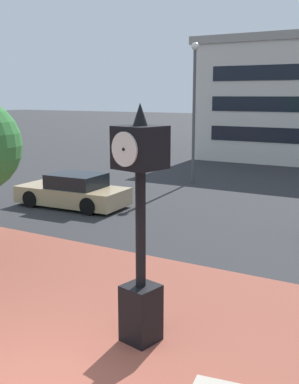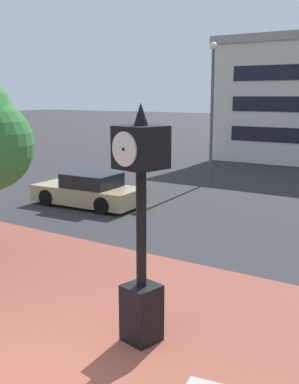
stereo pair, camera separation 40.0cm
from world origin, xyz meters
name	(u,v)px [view 1 (the left image)]	position (x,y,z in m)	size (l,w,h in m)	color
plaza_brick_paving	(75,361)	(0.00, 1.00, 0.00)	(44.00, 10.00, 0.01)	brown
street_clock	(141,226)	(0.56, 2.11, 2.07)	(0.82, 0.85, 4.08)	black
car_street_near	(74,192)	(-6.91, 9.49, 0.57)	(4.35, 2.12, 1.28)	tan
street_lamp_post	(194,98)	(-5.15, 16.49, 4.05)	(0.36, 0.36, 6.61)	#4C4C51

